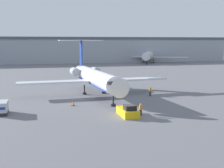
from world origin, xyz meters
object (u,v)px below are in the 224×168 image
(airplane_main, at_px, (95,77))
(worker_by_wing, at_px, (150,91))
(traffic_cone_left, at_px, (73,103))
(airplane_parked_far_left, at_px, (149,55))
(pushback_tug, at_px, (128,111))
(worker_near_tug, at_px, (141,109))
(luggage_cart, at_px, (2,108))

(airplane_main, distance_m, worker_by_wing, 11.34)
(traffic_cone_left, distance_m, airplane_parked_far_left, 112.32)
(pushback_tug, height_order, worker_near_tug, pushback_tug)
(luggage_cart, relative_size, worker_by_wing, 1.86)
(airplane_main, xyz_separation_m, worker_by_wing, (10.11, -4.47, -2.53))
(airplane_main, distance_m, traffic_cone_left, 12.06)
(airplane_main, bearing_deg, airplane_parked_far_left, 63.07)
(luggage_cart, xyz_separation_m, worker_by_wing, (26.62, 9.14, 0.06))
(pushback_tug, distance_m, traffic_cone_left, 11.23)
(airplane_main, height_order, worker_near_tug, airplane_main)
(worker_near_tug, bearing_deg, pushback_tug, 172.72)
(pushback_tug, relative_size, worker_near_tug, 2.71)
(pushback_tug, bearing_deg, worker_by_wing, 58.38)
(traffic_cone_left, height_order, airplane_parked_far_left, airplane_parked_far_left)
(luggage_cart, height_order, worker_by_wing, worker_by_wing)
(airplane_main, xyz_separation_m, luggage_cart, (-16.51, -13.61, -2.59))
(traffic_cone_left, bearing_deg, airplane_parked_far_left, 62.85)
(worker_near_tug, height_order, worker_by_wing, worker_by_wing)
(airplane_main, height_order, pushback_tug, airplane_main)
(worker_by_wing, distance_m, airplane_parked_far_left, 100.67)
(airplane_main, height_order, traffic_cone_left, airplane_main)
(traffic_cone_left, xyz_separation_m, airplane_parked_far_left, (51.23, 99.90, 3.38))
(luggage_cart, bearing_deg, traffic_cone_left, 17.47)
(airplane_main, relative_size, pushback_tug, 6.41)
(luggage_cart, bearing_deg, worker_by_wing, 18.95)
(luggage_cart, xyz_separation_m, airplane_parked_far_left, (62.09, 103.32, 2.85))
(airplane_main, bearing_deg, worker_by_wing, -23.83)
(worker_near_tug, bearing_deg, traffic_cone_left, 132.66)
(worker_near_tug, height_order, airplane_parked_far_left, airplane_parked_far_left)
(luggage_cart, relative_size, traffic_cone_left, 4.15)
(worker_by_wing, xyz_separation_m, traffic_cone_left, (-15.76, -5.72, -0.59))
(worker_by_wing, bearing_deg, pushback_tug, -121.62)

